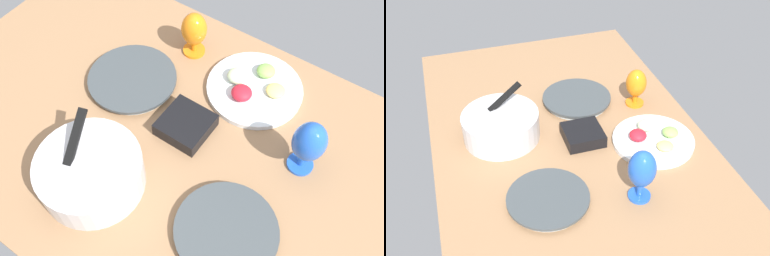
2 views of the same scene
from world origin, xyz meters
TOP-DOWN VIEW (x-y plane):
  - ground_plane at (0.00, 0.00)cm, footprint 160.00×104.00cm
  - dinner_plate_left at (-34.38, 16.27)cm, footprint 28.01×28.01cm
  - dinner_plate_right at (18.94, -10.36)cm, footprint 29.45×29.45cm
  - mixing_bowl at (4.80, 24.68)cm, footprint 29.58×29.58cm
  - fruit_platter at (-15.94, -30.36)cm, footprint 31.62×31.62cm
  - hurricane_glass_blue at (-41.25, -13.66)cm, footprint 9.41×9.41cm
  - hurricane_glass_orange at (10.24, -33.83)cm, footprint 8.78×8.78cm
  - square_bowl_black at (-6.49, -4.94)cm, footprint 14.72×14.72cm

SIDE VIEW (x-z plane):
  - ground_plane at x=0.00cm, z-range -4.00..0.00cm
  - dinner_plate_left at x=-34.38cm, z-range 0.05..2.50cm
  - dinner_plate_right at x=18.94cm, z-range 0.06..2.93cm
  - fruit_platter at x=-15.94cm, z-range -1.24..4.28cm
  - square_bowl_black at x=-6.49cm, z-range 0.27..5.13cm
  - mixing_bowl at x=4.80cm, z-range -3.27..15.03cm
  - hurricane_glass_orange at x=10.24cm, z-range 1.49..18.02cm
  - hurricane_glass_blue at x=-41.25cm, z-range 2.23..21.81cm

